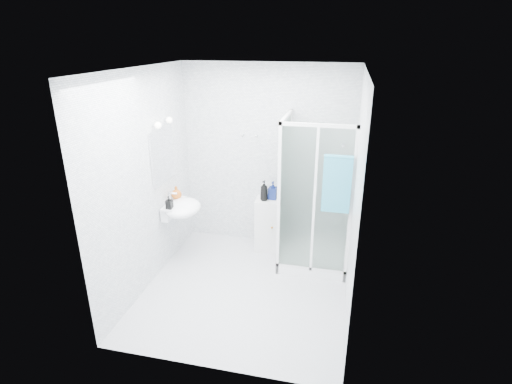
% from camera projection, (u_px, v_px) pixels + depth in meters
% --- Properties ---
extents(room, '(2.40, 2.60, 2.60)m').
position_uv_depth(room, '(245.00, 190.00, 4.45)').
color(room, white).
rests_on(room, ground).
extents(shower_enclosure, '(0.90, 0.95, 2.00)m').
position_uv_depth(shower_enclosure, '(308.00, 234.00, 5.31)').
color(shower_enclosure, white).
rests_on(shower_enclosure, ground).
extents(wall_basin, '(0.46, 0.56, 0.35)m').
position_uv_depth(wall_basin, '(181.00, 208.00, 5.24)').
color(wall_basin, white).
rests_on(wall_basin, ground).
extents(mirror, '(0.02, 0.60, 0.70)m').
position_uv_depth(mirror, '(162.00, 155.00, 5.03)').
color(mirror, white).
rests_on(mirror, room).
extents(vanity_lights, '(0.10, 0.40, 0.08)m').
position_uv_depth(vanity_lights, '(163.00, 123.00, 4.87)').
color(vanity_lights, silver).
rests_on(vanity_lights, room).
extents(wall_hooks, '(0.23, 0.06, 0.03)m').
position_uv_depth(wall_hooks, '(249.00, 136.00, 5.52)').
color(wall_hooks, silver).
rests_on(wall_hooks, room).
extents(storage_cabinet, '(0.33, 0.35, 0.77)m').
position_uv_depth(storage_cabinet, '(267.00, 224.00, 5.72)').
color(storage_cabinet, white).
rests_on(storage_cabinet, ground).
extents(hand_towel, '(0.33, 0.05, 0.69)m').
position_uv_depth(hand_towel, '(337.00, 183.00, 4.56)').
color(hand_towel, teal).
rests_on(hand_towel, shower_enclosure).
extents(shampoo_bottle_a, '(0.14, 0.14, 0.29)m').
position_uv_depth(shampoo_bottle_a, '(264.00, 191.00, 5.50)').
color(shampoo_bottle_a, black).
rests_on(shampoo_bottle_a, storage_cabinet).
extents(shampoo_bottle_b, '(0.12, 0.12, 0.25)m').
position_uv_depth(shampoo_bottle_b, '(273.00, 190.00, 5.56)').
color(shampoo_bottle_b, navy).
rests_on(shampoo_bottle_b, storage_cabinet).
extents(soap_dispenser_orange, '(0.17, 0.17, 0.18)m').
position_uv_depth(soap_dispenser_orange, '(176.00, 192.00, 5.34)').
color(soap_dispenser_orange, '#AD5214').
rests_on(soap_dispenser_orange, wall_basin).
extents(soap_dispenser_black, '(0.08, 0.08, 0.17)m').
position_uv_depth(soap_dispenser_black, '(169.00, 202.00, 5.03)').
color(soap_dispenser_black, black).
rests_on(soap_dispenser_black, wall_basin).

